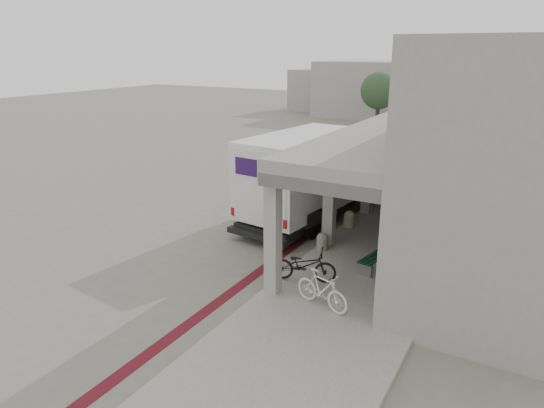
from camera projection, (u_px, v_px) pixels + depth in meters
The scene contains 14 objects.
ground at pixel (270, 241), 17.77m from camera, with size 120.00×120.00×0.00m, color #69655A.
bike_lane_stripe at pixel (317, 228), 18.96m from camera, with size 0.35×40.00×0.01m, color #531019.
sidewalk at pixel (376, 262), 15.88m from camera, with size 4.40×28.00×0.12m, color gray.
transit_building at pixel (499, 146), 17.26m from camera, with size 7.60×17.00×7.00m.
distant_backdrop at pixel (424, 91), 48.01m from camera, with size 28.00×10.00×6.50m.
tree_left at pixel (379, 91), 42.34m from camera, with size 3.20×3.20×4.80m.
tree_mid at pixel (467, 93), 40.72m from camera, with size 3.20×3.20×4.80m.
fedex_truck at pixel (316, 172), 19.78m from camera, with size 3.52×8.65×3.59m.
bench at pixel (379, 257), 15.26m from camera, with size 0.79×2.02×0.46m.
bollard_near at pixel (322, 241), 16.62m from camera, with size 0.40×0.40×0.60m.
bollard_far at pixel (349, 219), 18.75m from camera, with size 0.43×0.43×0.64m.
utility_cabinet at pixel (398, 249), 15.50m from camera, with size 0.43×0.58×0.96m, color slate.
bicycle_black at pixel (304, 265), 14.30m from camera, with size 0.67×1.93×1.01m, color black.
bicycle_cream at pixel (322, 290), 12.83m from camera, with size 0.48×1.71×1.03m, color silver.
Camera 1 is at (8.20, -14.33, 6.72)m, focal length 32.00 mm.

